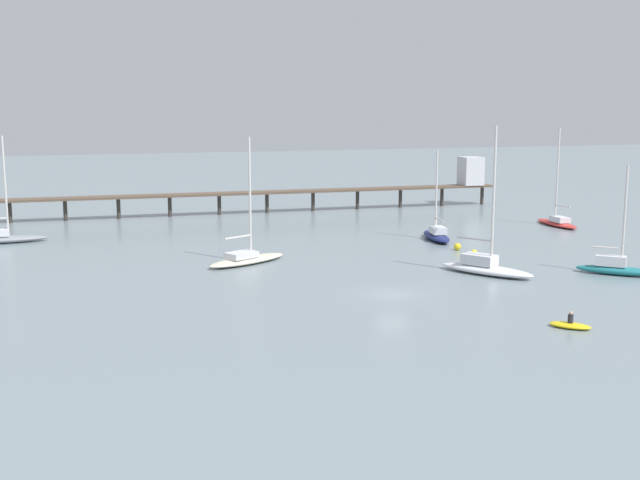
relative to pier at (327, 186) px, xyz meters
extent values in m
plane|color=gray|center=(-11.98, -49.14, -3.49)|extent=(400.00, 400.00, 0.00)
cube|color=brown|center=(-11.98, 0.41, -0.66)|extent=(74.86, 5.32, 0.30)
cylinder|color=#38332D|center=(-41.75, 1.42, -2.15)|extent=(0.50, 0.50, 2.67)
cylinder|color=#38332D|center=(-35.13, 1.19, -2.15)|extent=(0.50, 0.50, 2.67)
cylinder|color=#38332D|center=(-28.52, 0.97, -2.15)|extent=(0.50, 0.50, 2.67)
cylinder|color=#38332D|center=(-21.90, 0.74, -2.15)|extent=(0.50, 0.50, 2.67)
cylinder|color=#38332D|center=(-15.29, 0.52, -2.15)|extent=(0.50, 0.50, 2.67)
cylinder|color=#38332D|center=(-8.67, 0.29, -2.15)|extent=(0.50, 0.50, 2.67)
cylinder|color=#38332D|center=(-2.06, 0.07, -2.15)|extent=(0.50, 0.50, 2.67)
cylinder|color=#38332D|center=(4.56, -0.15, -2.15)|extent=(0.50, 0.50, 2.67)
cylinder|color=#38332D|center=(11.17, -0.38, -2.15)|extent=(0.50, 0.50, 2.67)
cylinder|color=#38332D|center=(17.79, -0.60, -2.15)|extent=(0.50, 0.50, 2.67)
cylinder|color=#38332D|center=(24.40, -0.83, -2.15)|extent=(0.50, 0.50, 2.67)
cube|color=silver|center=(22.39, -0.76, 1.56)|extent=(3.11, 3.11, 4.15)
ellipsoid|color=#1E727A|center=(9.37, -48.81, -3.12)|extent=(6.02, 5.92, 0.74)
cube|color=silver|center=(8.98, -48.43, -2.30)|extent=(2.58, 2.55, 0.90)
cylinder|color=silver|center=(9.62, -49.05, 1.62)|extent=(0.20, 0.20, 8.74)
cylinder|color=silver|center=(8.75, -48.20, -1.17)|extent=(1.85, 1.81, 0.16)
ellipsoid|color=white|center=(-1.24, -44.99, -3.09)|extent=(6.56, 8.62, 0.79)
cube|color=silver|center=(-1.61, -44.40, -2.25)|extent=(2.93, 3.34, 0.89)
cylinder|color=silver|center=(-1.02, -45.36, 3.30)|extent=(0.22, 0.22, 12.00)
cylinder|color=silver|center=(-1.89, -43.94, -0.54)|extent=(1.91, 2.94, 0.18)
ellipsoid|color=gray|center=(-41.68, -14.21, -3.11)|extent=(8.94, 2.30, 0.76)
cylinder|color=silver|center=(-41.23, -14.20, 2.60)|extent=(0.23, 0.23, 10.65)
ellipsoid|color=red|center=(21.74, -23.06, -3.21)|extent=(2.65, 8.11, 0.57)
cube|color=silver|center=(21.70, -23.70, -2.60)|extent=(1.66, 2.52, 0.64)
cylinder|color=silver|center=(21.76, -22.66, 2.75)|extent=(0.22, 0.22, 11.34)
cylinder|color=silver|center=(21.67, -24.18, -0.88)|extent=(0.36, 3.05, 0.17)
ellipsoid|color=navy|center=(2.94, -27.56, -3.09)|extent=(3.46, 7.60, 0.80)
cube|color=silver|center=(2.83, -28.14, -2.31)|extent=(1.86, 2.51, 0.75)
cylinder|color=silver|center=(3.01, -27.20, 1.81)|extent=(0.21, 0.21, 8.99)
cylinder|color=silver|center=(2.72, -28.66, -1.07)|extent=(0.75, 2.95, 0.17)
ellipsoid|color=beige|center=(-19.71, -33.51, -3.18)|extent=(8.93, 6.28, 0.62)
cube|color=silver|center=(-20.33, -33.83, -2.60)|extent=(3.32, 2.87, 0.55)
cylinder|color=silver|center=(-19.32, -33.31, 2.65)|extent=(0.22, 0.22, 11.05)
cylinder|color=silver|center=(-20.70, -34.03, -0.88)|extent=(2.84, 1.59, 0.18)
ellipsoid|color=yellow|center=(-4.82, -61.47, -3.31)|extent=(2.72, 2.80, 0.35)
cylinder|color=#26262D|center=(-4.82, -61.47, -2.86)|extent=(0.51, 0.51, 0.55)
sphere|color=tan|center=(-4.82, -61.47, -2.47)|extent=(0.24, 0.24, 0.24)
sphere|color=yellow|center=(2.04, -37.22, -3.16)|extent=(0.66, 0.66, 0.66)
sphere|color=yellow|center=(2.11, -33.81, -3.12)|extent=(0.73, 0.73, 0.73)
camera|label=1|loc=(-36.40, -102.81, 10.74)|focal=43.71mm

